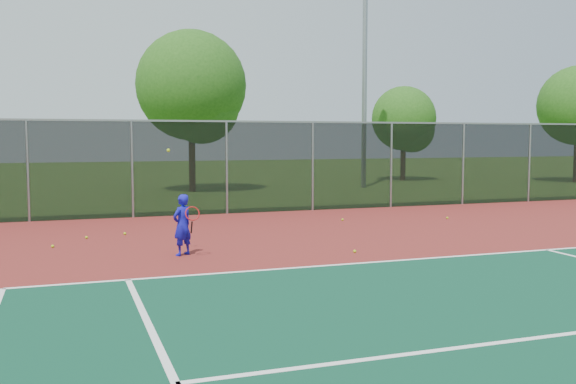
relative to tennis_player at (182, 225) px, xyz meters
name	(u,v)px	position (x,y,z in m)	size (l,w,h in m)	color
court_apron	(500,265)	(5.68, -3.05, -0.66)	(30.00, 20.00, 0.02)	maroon
fence_back	(313,165)	(5.68, 6.95, 0.89)	(30.00, 0.06, 3.03)	black
tennis_player	(182,225)	(0.00, 0.00, 0.00)	(0.59, 0.67, 2.25)	#1412B1
practice_ball_0	(447,218)	(8.68, 3.35, -0.62)	(0.07, 0.07, 0.07)	#A5C817
practice_ball_1	(86,237)	(-1.84, 2.98, -0.62)	(0.07, 0.07, 0.07)	#A5C817
practice_ball_2	(53,246)	(-2.61, 1.89, -0.62)	(0.07, 0.07, 0.07)	#A5C817
practice_ball_3	(125,234)	(-0.90, 3.32, -0.62)	(0.07, 0.07, 0.07)	#A5C817
practice_ball_4	(355,251)	(3.55, -0.94, -0.62)	(0.07, 0.07, 0.07)	#A5C817
practice_ball_5	(343,220)	(5.49, 4.02, -0.62)	(0.07, 0.07, 0.07)	#A5C817
floodlight_n	(365,57)	(11.82, 15.58, 5.75)	(0.90, 0.40, 11.31)	gray
tree_back_left	(194,90)	(3.38, 15.94, 3.96)	(5.03, 5.03, 7.38)	#3D2616
tree_back_mid	(406,121)	(16.44, 19.57, 2.75)	(3.72, 3.72, 5.46)	#3D2616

